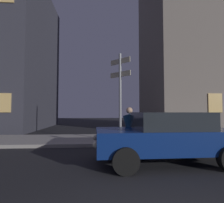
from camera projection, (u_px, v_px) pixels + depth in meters
The scene contains 5 objects.
sidewalk_kerb at pixel (118, 139), 9.29m from camera, with size 40.00×3.28×0.14m, color #9E9991.
signpost at pixel (120, 90), 8.48m from camera, with size 0.84×0.84×3.97m.
car_near_left at pixel (166, 136), 5.35m from camera, with size 4.07×2.11×1.44m.
cyclist at pixel (128, 132), 6.43m from camera, with size 1.82×0.34×1.61m.
building_right_block at pixel (198, 15), 15.98m from camera, with size 8.68×7.49×19.52m.
Camera 1 is at (-0.91, -1.76, 1.47)m, focal length 29.94 mm.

